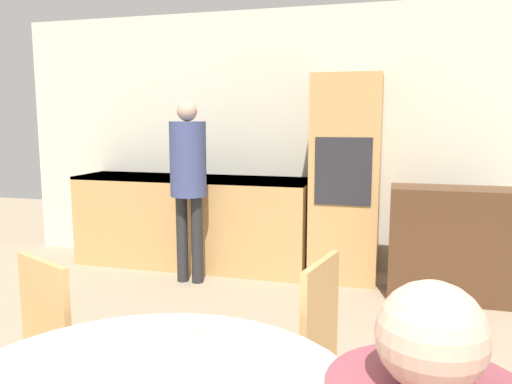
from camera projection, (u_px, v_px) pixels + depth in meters
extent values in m
cube|color=beige|center=(310.00, 140.00, 5.04)|extent=(6.44, 0.05, 2.60)
cube|color=tan|center=(192.00, 222.00, 5.14)|extent=(2.41, 0.60, 0.93)
cube|color=black|center=(191.00, 178.00, 5.07)|extent=(2.41, 0.60, 0.03)
cube|color=tan|center=(346.00, 179.00, 4.67)|extent=(0.62, 0.58, 1.91)
cube|color=#28282D|center=(343.00, 172.00, 4.38)|extent=(0.50, 0.01, 0.60)
cube|color=#51331E|center=(453.00, 243.00, 4.19)|extent=(1.04, 0.45, 0.94)
cube|color=tan|center=(45.00, 317.00, 2.08)|extent=(0.36, 0.19, 0.49)
cube|color=tan|center=(279.00, 367.00, 2.19)|extent=(0.48, 0.48, 0.02)
cube|color=tan|center=(320.00, 319.00, 2.07)|extent=(0.11, 0.38, 0.49)
sphere|color=tan|center=(431.00, 336.00, 0.82)|extent=(0.18, 0.18, 0.18)
cylinder|color=#262628|center=(182.00, 239.00, 4.64)|extent=(0.11, 0.11, 0.81)
cylinder|color=#262628|center=(197.00, 240.00, 4.60)|extent=(0.11, 0.11, 0.81)
cylinder|color=#3D477A|center=(188.00, 159.00, 4.51)|extent=(0.33, 0.33, 0.68)
sphere|color=tan|center=(187.00, 111.00, 4.45)|extent=(0.18, 0.18, 0.18)
cylinder|color=silver|center=(176.00, 327.00, 1.81)|extent=(0.16, 0.16, 0.04)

